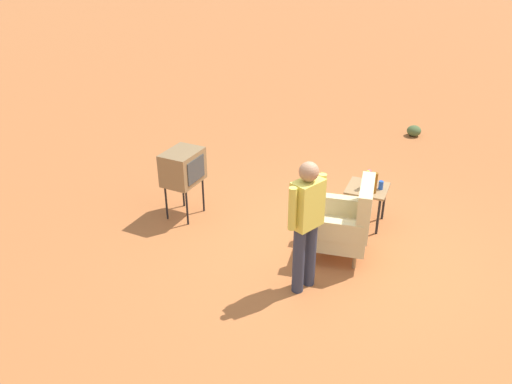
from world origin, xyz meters
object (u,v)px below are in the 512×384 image
tv_on_stand (183,168)px  bottle_tall_amber (375,183)px  soda_can_blue (381,185)px  flower_vase (367,178)px  person_standing (306,219)px  soda_can_red (373,182)px  armchair (346,222)px  side_table (367,193)px

tv_on_stand → bottle_tall_amber: tv_on_stand is taller
soda_can_blue → flower_vase: flower_vase is taller
tv_on_stand → person_standing: (0.98, 2.15, 0.16)m
bottle_tall_amber → flower_vase: size_ratio=1.13×
person_standing → soda_can_red: size_ratio=13.44×
tv_on_stand → soda_can_blue: bearing=106.6°
tv_on_stand → soda_can_red: bearing=108.7°
person_standing → soda_can_blue: bearing=163.1°
armchair → bottle_tall_amber: size_ratio=3.53×
soda_can_red → bottle_tall_amber: 0.24m
soda_can_red → soda_can_blue: bearing=62.8°
tv_on_stand → soda_can_blue: 2.81m
armchair → tv_on_stand: size_ratio=1.03×
armchair → side_table: armchair is taller
soda_can_red → person_standing: bearing=-12.6°
side_table → tv_on_stand: size_ratio=0.57×
armchair → soda_can_red: 1.01m
side_table → soda_can_red: bearing=149.5°
tv_on_stand → flower_vase: (-0.77, 2.50, -0.05)m
side_table → flower_vase: flower_vase is taller
soda_can_blue → flower_vase: (0.03, -0.19, 0.09)m
soda_can_red → tv_on_stand: bearing=-71.3°
armchair → soda_can_red: size_ratio=8.69×
armchair → person_standing: bearing=-18.0°
armchair → soda_can_red: bearing=172.3°
armchair → person_standing: size_ratio=0.65×
side_table → soda_can_red: size_ratio=4.78×
armchair → flower_vase: size_ratio=4.00×
person_standing → flower_vase: (-1.75, 0.35, -0.21)m
soda_can_red → bottle_tall_amber: bottle_tall_amber is taller
armchair → side_table: 0.91m
soda_can_blue → flower_vase: 0.21m
tv_on_stand → person_standing: bearing=65.5°
person_standing → bottle_tall_amber: (-1.63, 0.47, -0.21)m
armchair → flower_vase: 0.93m
person_standing → bottle_tall_amber: 1.71m
side_table → soda_can_blue: bearing=95.5°
tv_on_stand → flower_vase: 2.62m
flower_vase → soda_can_red: bearing=146.0°
flower_vase → soda_can_blue: bearing=99.0°
tv_on_stand → bottle_tall_amber: bearing=104.0°
side_table → soda_can_blue: size_ratio=4.78×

